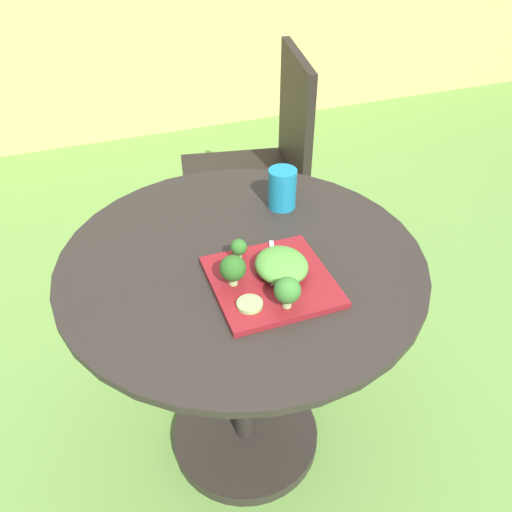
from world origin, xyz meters
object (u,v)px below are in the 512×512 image
salad_plate (271,281)px  drinking_glass (282,190)px  fork (274,266)px  patio_chair (265,157)px

salad_plate → drinking_glass: (0.14, 0.28, 0.04)m
drinking_glass → fork: 0.27m
patio_chair → fork: (-0.30, -0.85, 0.20)m
salad_plate → fork: bearing=59.4°
drinking_glass → fork: size_ratio=0.69×
fork → drinking_glass: bearing=64.4°
salad_plate → drinking_glass: size_ratio=2.39×
drinking_glass → salad_plate: bearing=-116.2°
patio_chair → drinking_glass: bearing=-106.9°
salad_plate → drinking_glass: bearing=63.8°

